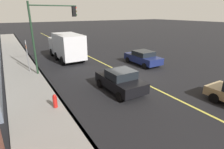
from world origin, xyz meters
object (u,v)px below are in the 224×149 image
(car_navy, at_px, (143,58))
(traffic_light_mast, at_px, (50,26))
(car_black, at_px, (120,81))
(street_sign_post, at_px, (27,54))
(truck_white, at_px, (66,46))
(fire_hydrant, at_px, (55,102))

(car_navy, bearing_deg, traffic_light_mast, 76.06)
(car_navy, distance_m, car_black, 7.22)
(street_sign_post, bearing_deg, car_black, -147.37)
(car_navy, xyz_separation_m, truck_white, (6.22, 6.15, 0.85))
(car_black, relative_size, street_sign_post, 1.33)
(truck_white, xyz_separation_m, fire_hydrant, (-10.81, 4.18, -1.13))
(car_navy, xyz_separation_m, fire_hydrant, (-4.59, 10.33, -0.29))
(truck_white, relative_size, traffic_light_mast, 1.12)
(car_navy, distance_m, fire_hydrant, 11.31)
(truck_white, bearing_deg, street_sign_post, 123.45)
(traffic_light_mast, distance_m, street_sign_post, 3.31)
(street_sign_post, relative_size, fire_hydrant, 3.16)
(car_navy, distance_m, truck_white, 8.79)
(traffic_light_mast, bearing_deg, truck_white, -31.65)
(traffic_light_mast, bearing_deg, street_sign_post, 60.66)
(traffic_light_mast, height_order, fire_hydrant, traffic_light_mast)
(car_black, distance_m, truck_white, 10.61)
(car_navy, relative_size, truck_white, 0.61)
(car_navy, bearing_deg, car_black, 127.04)
(truck_white, relative_size, fire_hydrant, 7.25)
(car_black, xyz_separation_m, truck_white, (10.57, 0.39, 0.83))
(car_navy, bearing_deg, fire_hydrant, 113.94)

